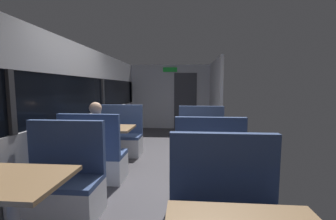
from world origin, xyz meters
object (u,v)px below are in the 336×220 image
object	(u,v)px
dining_table_near_window	(12,190)
dining_table_rear_aisle	(204,136)
dining_table_mid_window	(109,132)
coffee_cup_primary	(200,126)
bench_mid_window_facing_entry	(120,140)
bench_mid_window_facing_end	(95,160)
bench_rear_aisle_facing_end	(208,168)
seated_passenger	(96,146)
bench_rear_aisle_facing_entry	(201,144)
bench_near_window_facing_entry	(61,188)

from	to	relation	value
dining_table_near_window	dining_table_rear_aisle	bearing A→B (deg)	50.41
dining_table_mid_window	coffee_cup_primary	xyz separation A→B (m)	(1.72, -0.03, 0.15)
dining_table_near_window	bench_mid_window_facing_entry	distance (m)	3.08
bench_mid_window_facing_end	bench_rear_aisle_facing_end	distance (m)	1.80
bench_mid_window_facing_entry	bench_rear_aisle_facing_end	world-z (taller)	same
coffee_cup_primary	dining_table_mid_window	bearing A→B (deg)	178.95
dining_table_near_window	seated_passenger	distance (m)	1.74
dining_table_mid_window	dining_table_rear_aisle	bearing A→B (deg)	-6.38
dining_table_near_window	coffee_cup_primary	distance (m)	2.90
dining_table_mid_window	bench_rear_aisle_facing_end	size ratio (longest dim) A/B	0.82
bench_rear_aisle_facing_entry	coffee_cup_primary	world-z (taller)	bench_rear_aisle_facing_entry
dining_table_mid_window	bench_rear_aisle_facing_end	world-z (taller)	bench_rear_aisle_facing_end
dining_table_mid_window	dining_table_rear_aisle	distance (m)	1.80
bench_rear_aisle_facing_end	coffee_cup_primary	distance (m)	0.98
bench_mid_window_facing_entry	bench_rear_aisle_facing_end	xyz separation A→B (m)	(1.79, -1.60, 0.00)
seated_passenger	bench_mid_window_facing_entry	bearing A→B (deg)	90.00
dining_table_near_window	dining_table_mid_window	size ratio (longest dim) A/B	1.00
dining_table_mid_window	bench_mid_window_facing_end	distance (m)	0.77
dining_table_mid_window	bench_near_window_facing_entry	bearing A→B (deg)	-90.00
bench_mid_window_facing_end	dining_table_near_window	bearing A→B (deg)	-90.00
bench_rear_aisle_facing_end	bench_rear_aisle_facing_entry	xyz separation A→B (m)	(0.00, 1.40, 0.00)
bench_near_window_facing_entry	bench_mid_window_facing_entry	size ratio (longest dim) A/B	1.00
dining_table_rear_aisle	dining_table_mid_window	bearing A→B (deg)	173.62
dining_table_near_window	bench_mid_window_facing_entry	bearing A→B (deg)	90.00
bench_near_window_facing_entry	bench_rear_aisle_facing_end	size ratio (longest dim) A/B	1.00
dining_table_near_window	bench_rear_aisle_facing_end	distance (m)	2.33
bench_mid_window_facing_end	bench_rear_aisle_facing_entry	distance (m)	2.15
dining_table_mid_window	dining_table_rear_aisle	xyz separation A→B (m)	(1.79, -0.20, 0.00)
bench_rear_aisle_facing_entry	coffee_cup_primary	bearing A→B (deg)	-97.23
dining_table_near_window	dining_table_rear_aisle	distance (m)	2.81
bench_mid_window_facing_entry	bench_rear_aisle_facing_entry	bearing A→B (deg)	-6.38
bench_mid_window_facing_end	seated_passenger	distance (m)	0.22
dining_table_near_window	bench_rear_aisle_facing_entry	xyz separation A→B (m)	(1.79, 2.86, -0.31)
bench_rear_aisle_facing_end	coffee_cup_primary	bearing A→B (deg)	94.44
dining_table_near_window	bench_near_window_facing_entry	bearing A→B (deg)	90.00
dining_table_mid_window	bench_mid_window_facing_entry	distance (m)	0.77
dining_table_near_window	seated_passenger	xyz separation A→B (m)	(0.00, 1.74, -0.10)
dining_table_rear_aisle	bench_rear_aisle_facing_entry	bearing A→B (deg)	90.00
bench_near_window_facing_entry	bench_rear_aisle_facing_entry	distance (m)	2.81
dining_table_near_window	bench_mid_window_facing_end	size ratio (longest dim) A/B	0.82
dining_table_rear_aisle	bench_near_window_facing_entry	bearing A→B (deg)	-140.71
bench_rear_aisle_facing_entry	bench_mid_window_facing_end	bearing A→B (deg)	-146.19
bench_rear_aisle_facing_entry	bench_near_window_facing_entry	bearing A→B (deg)	-129.59
bench_mid_window_facing_end	dining_table_mid_window	bearing A→B (deg)	90.00
bench_near_window_facing_entry	dining_table_mid_window	xyz separation A→B (m)	(0.00, 1.66, 0.31)
dining_table_rear_aisle	coffee_cup_primary	xyz separation A→B (m)	(-0.07, 0.17, 0.15)
dining_table_mid_window	bench_rear_aisle_facing_entry	xyz separation A→B (m)	(1.79, 0.50, -0.31)
dining_table_mid_window	bench_mid_window_facing_entry	size ratio (longest dim) A/B	0.82
bench_mid_window_facing_end	dining_table_rear_aisle	world-z (taller)	bench_mid_window_facing_end
bench_near_window_facing_entry	coffee_cup_primary	size ratio (longest dim) A/B	12.22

